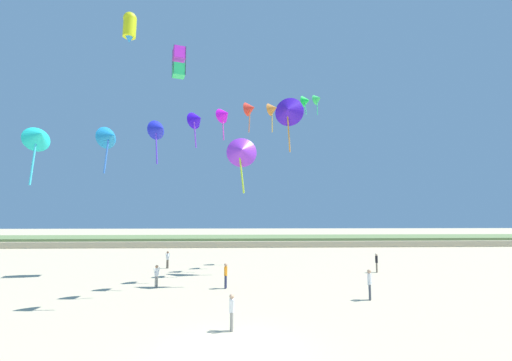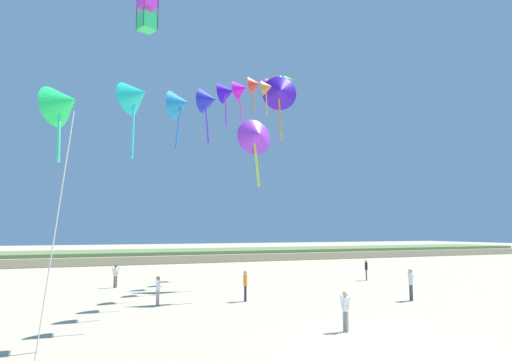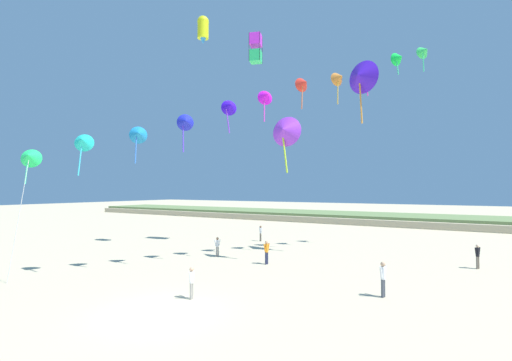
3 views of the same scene
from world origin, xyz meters
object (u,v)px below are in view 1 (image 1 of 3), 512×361
(person_near_left, at_px, (226,274))
(large_kite_low_lead, at_px, (242,151))
(large_kite_outer_drift, at_px, (289,111))
(person_far_left, at_px, (157,275))
(person_far_center, at_px, (377,261))
(person_mid_center, at_px, (370,282))
(person_far_right, at_px, (232,309))
(large_kite_mid_trail, at_px, (130,27))
(large_kite_high_solo, at_px, (179,62))
(person_near_right, at_px, (168,258))

(person_near_left, distance_m, large_kite_low_lead, 8.55)
(large_kite_low_lead, relative_size, large_kite_outer_drift, 0.83)
(person_far_left, distance_m, person_far_center, 18.08)
(person_mid_center, bearing_deg, person_far_right, -147.31)
(person_far_center, bearing_deg, large_kite_mid_trail, -169.90)
(person_far_left, distance_m, large_kite_high_solo, 18.47)
(person_far_left, distance_m, person_far_right, 10.38)
(person_near_right, relative_size, large_kite_outer_drift, 0.31)
(person_far_left, height_order, large_kite_outer_drift, large_kite_outer_drift)
(person_mid_center, xyz_separation_m, large_kite_low_lead, (-7.37, 4.29, 8.41))
(person_far_left, height_order, large_kite_mid_trail, large_kite_mid_trail)
(large_kite_low_lead, bearing_deg, large_kite_high_solo, 136.56)
(large_kite_low_lead, bearing_deg, person_far_center, 23.88)
(person_near_left, height_order, person_mid_center, person_mid_center)
(person_near_right, relative_size, person_far_left, 1.04)
(large_kite_mid_trail, bearing_deg, person_near_left, -16.67)
(person_far_center, bearing_deg, large_kite_outer_drift, -178.99)
(person_near_left, height_order, large_kite_high_solo, large_kite_high_solo)
(large_kite_low_lead, bearing_deg, person_mid_center, -30.23)
(person_near_left, height_order, person_far_center, person_near_left)
(person_far_right, height_order, large_kite_outer_drift, large_kite_outer_drift)
(person_near_right, height_order, large_kite_mid_trail, large_kite_mid_trail)
(large_kite_high_solo, bearing_deg, person_far_right, -70.27)
(person_mid_center, relative_size, person_far_center, 1.07)
(person_near_right, bearing_deg, large_kite_mid_trail, -106.56)
(person_far_right, xyz_separation_m, large_kite_mid_trail, (-8.38, 10.77, 18.60))
(person_far_right, xyz_separation_m, large_kite_outer_drift, (4.49, 14.26, 13.13))
(large_kite_low_lead, bearing_deg, person_far_right, -92.45)
(person_far_center, bearing_deg, person_far_left, -162.41)
(person_mid_center, xyz_separation_m, large_kite_high_solo, (-13.01, 9.64, 17.43))
(large_kite_low_lead, bearing_deg, person_far_left, -176.43)
(person_near_right, distance_m, large_kite_outer_drift, 17.34)
(large_kite_low_lead, distance_m, large_kite_high_solo, 11.91)
(person_mid_center, bearing_deg, large_kite_outer_drift, 109.46)
(person_far_left, relative_size, large_kite_low_lead, 0.36)
(person_far_right, bearing_deg, large_kite_outer_drift, 72.51)
(person_near_left, height_order, large_kite_outer_drift, large_kite_outer_drift)
(person_far_center, xyz_separation_m, large_kite_low_lead, (-11.54, -5.11, 8.47))
(person_near_right, bearing_deg, large_kite_outer_drift, -16.50)
(person_near_right, relative_size, person_mid_center, 0.91)
(person_near_right, bearing_deg, large_kite_high_solo, -68.24)
(person_far_right, bearing_deg, large_kite_mid_trail, 127.88)
(person_near_left, height_order, person_far_left, person_near_left)
(large_kite_outer_drift, bearing_deg, person_near_right, 163.50)
(person_far_left, bearing_deg, person_near_left, -5.77)
(person_mid_center, distance_m, large_kite_mid_trail, 25.22)
(person_far_right, bearing_deg, person_mid_center, 32.69)
(person_near_right, distance_m, person_mid_center, 18.88)
(person_far_center, bearing_deg, person_far_right, -129.68)
(large_kite_mid_trail, bearing_deg, person_far_left, -30.97)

